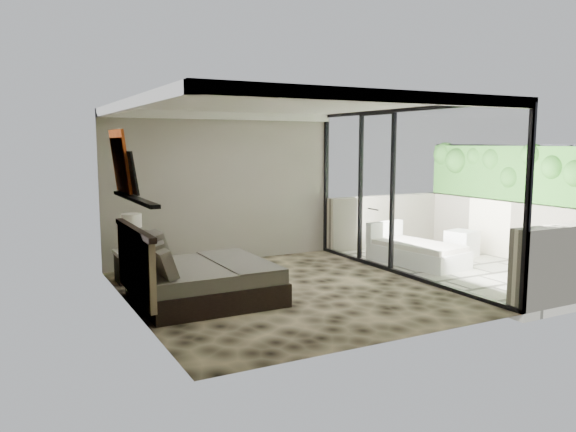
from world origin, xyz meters
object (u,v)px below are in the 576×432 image
lounger (415,252)px  table_lamp (132,227)px  bed (197,279)px  nightstand (132,266)px  ottoman (462,243)px

lounger → table_lamp: bearing=159.0°
bed → nightstand: (-0.58, 1.57, -0.06)m
bed → table_lamp: (-0.54, 1.61, 0.58)m
table_lamp → ottoman: bearing=-9.0°
nightstand → ottoman: 6.32m
table_lamp → ottoman: 6.33m
nightstand → lounger: 5.09m
table_lamp → lounger: 5.11m
bed → table_lamp: bearing=108.7°
table_lamp → bed: bearing=-71.3°
bed → nightstand: bed is taller
table_lamp → nightstand: bearing=-130.2°
table_lamp → lounger: size_ratio=0.31×
nightstand → lounger: (4.99, -1.03, -0.04)m
table_lamp → ottoman: (6.22, -0.98, -0.64)m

